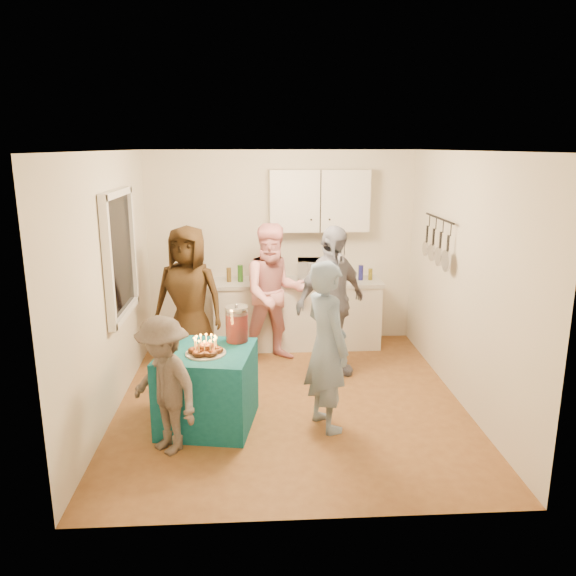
{
  "coord_description": "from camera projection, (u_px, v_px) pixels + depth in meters",
  "views": [
    {
      "loc": [
        -0.35,
        -5.54,
        2.64
      ],
      "look_at": [
        0.0,
        0.35,
        1.15
      ],
      "focal_mm": 35.0,
      "sensor_mm": 36.0,
      "label": 1
    }
  ],
  "objects": [
    {
      "name": "child_near_left",
      "position": [
        164.0,
        385.0,
        4.88
      ],
      "size": [
        0.9,
        0.9,
        1.25
      ],
      "primitive_type": "imported",
      "rotation": [
        0.0,
        0.0,
        -0.78
      ],
      "color": "#4F453F",
      "rests_on": "floor"
    },
    {
      "name": "pot_rack",
      "position": [
        436.0,
        240.0,
        6.41
      ],
      "size": [
        0.12,
        1.0,
        0.6
      ],
      "primitive_type": "cube",
      "color": "black",
      "rests_on": "right_wall"
    },
    {
      "name": "floor",
      "position": [
        290.0,
        400.0,
        6.03
      ],
      "size": [
        4.0,
        4.0,
        0.0
      ],
      "primitive_type": "plane",
      "color": "brown",
      "rests_on": "ground"
    },
    {
      "name": "woman_back_left",
      "position": [
        189.0,
        298.0,
        6.72
      ],
      "size": [
        0.97,
        0.75,
        1.75
      ],
      "primitive_type": "imported",
      "rotation": [
        0.0,
        0.0,
        -0.25
      ],
      "color": "brown",
      "rests_on": "floor"
    },
    {
      "name": "punch_jar",
      "position": [
        237.0,
        325.0,
        5.54
      ],
      "size": [
        0.22,
        0.22,
        0.34
      ],
      "primitive_type": "cylinder",
      "color": "#AC120D",
      "rests_on": "party_table"
    },
    {
      "name": "counter",
      "position": [
        297.0,
        315.0,
        7.58
      ],
      "size": [
        2.2,
        0.58,
        0.86
      ],
      "primitive_type": "cube",
      "color": "white",
      "rests_on": "floor"
    },
    {
      "name": "party_table",
      "position": [
        208.0,
        388.0,
        5.41
      ],
      "size": [
        0.98,
        0.98,
        0.76
      ],
      "primitive_type": "cube",
      "rotation": [
        0.0,
        0.0,
        -0.17
      ],
      "color": "#0F5865",
      "rests_on": "floor"
    },
    {
      "name": "donut_cake",
      "position": [
        205.0,
        345.0,
        5.22
      ],
      "size": [
        0.38,
        0.38,
        0.18
      ],
      "primitive_type": null,
      "color": "#381C0C",
      "rests_on": "party_table"
    },
    {
      "name": "countertop",
      "position": [
        297.0,
        282.0,
        7.47
      ],
      "size": [
        2.24,
        0.62,
        0.05
      ],
      "primitive_type": "cube",
      "color": "beige",
      "rests_on": "counter"
    },
    {
      "name": "microwave",
      "position": [
        316.0,
        270.0,
        7.44
      ],
      "size": [
        0.52,
        0.37,
        0.28
      ],
      "primitive_type": "imported",
      "rotation": [
        0.0,
        0.0,
        -0.07
      ],
      "color": "white",
      "rests_on": "countertop"
    },
    {
      "name": "window_night",
      "position": [
        119.0,
        254.0,
        5.83
      ],
      "size": [
        0.04,
        1.0,
        1.2
      ],
      "primitive_type": "cube",
      "color": "black",
      "rests_on": "left_wall"
    },
    {
      "name": "left_wall",
      "position": [
        111.0,
        285.0,
        5.6
      ],
      "size": [
        4.0,
        4.0,
        0.0
      ],
      "primitive_type": "plane",
      "color": "silver",
      "rests_on": "floor"
    },
    {
      "name": "woman_back_center",
      "position": [
        274.0,
        293.0,
        6.95
      ],
      "size": [
        0.96,
        0.81,
        1.74
      ],
      "primitive_type": "imported",
      "rotation": [
        0.0,
        0.0,
        0.19
      ],
      "color": "pink",
      "rests_on": "floor"
    },
    {
      "name": "right_wall",
      "position": [
        463.0,
        280.0,
        5.81
      ],
      "size": [
        4.0,
        4.0,
        0.0
      ],
      "primitive_type": "plane",
      "color": "silver",
      "rests_on": "floor"
    },
    {
      "name": "back_wall",
      "position": [
        281.0,
        248.0,
        7.64
      ],
      "size": [
        3.6,
        3.6,
        0.0
      ],
      "primitive_type": "plane",
      "color": "silver",
      "rests_on": "floor"
    },
    {
      "name": "woman_back_right",
      "position": [
        331.0,
        303.0,
        6.47
      ],
      "size": [
        1.09,
        0.99,
        1.79
      ],
      "primitive_type": "imported",
      "rotation": [
        0.0,
        0.0,
        0.67
      ],
      "color": "#0F1334",
      "rests_on": "floor"
    },
    {
      "name": "man_birthday",
      "position": [
        327.0,
        346.0,
        5.27
      ],
      "size": [
        0.59,
        0.71,
        1.64
      ],
      "primitive_type": "imported",
      "rotation": [
        0.0,
        0.0,
        1.96
      ],
      "color": "#7992B0",
      "rests_on": "floor"
    },
    {
      "name": "upper_cabinet",
      "position": [
        319.0,
        201.0,
        7.37
      ],
      "size": [
        1.3,
        0.3,
        0.8
      ],
      "primitive_type": "cube",
      "color": "white",
      "rests_on": "back_wall"
    },
    {
      "name": "ceiling",
      "position": [
        290.0,
        151.0,
        5.39
      ],
      "size": [
        4.0,
        4.0,
        0.0
      ],
      "primitive_type": "plane",
      "color": "white",
      "rests_on": "floor"
    }
  ]
}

